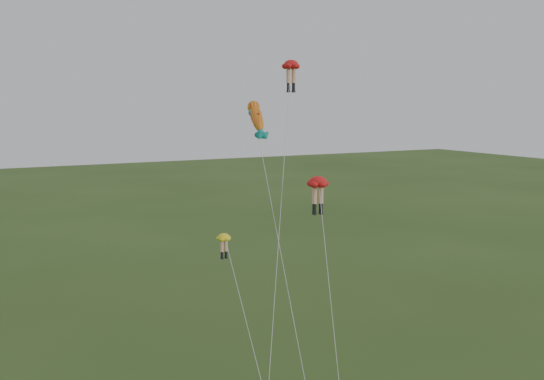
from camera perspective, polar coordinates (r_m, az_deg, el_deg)
name	(u,v)px	position (r m, az deg, el deg)	size (l,w,h in m)	color
legs_kite_red_high	(291,74)	(41.76, 1.76, 10.88)	(8.65, 12.22, 20.21)	red
legs_kite_red_mid	(318,189)	(35.54, 4.38, 0.12)	(2.67, 6.65, 13.04)	red
legs_kite_yellow	(226,249)	(35.78, -4.31, -5.56)	(1.35, 9.12, 9.64)	yellow
fish_kite	(257,118)	(41.29, -1.45, 6.78)	(3.49, 13.92, 17.67)	gold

